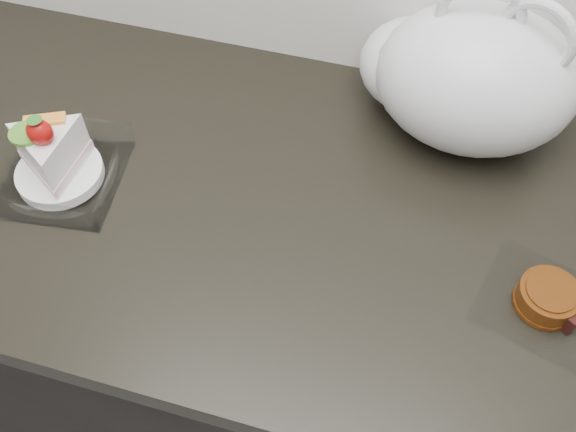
{
  "coord_description": "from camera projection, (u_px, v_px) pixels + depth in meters",
  "views": [
    {
      "loc": [
        0.14,
        1.15,
        1.63
      ],
      "look_at": [
        0.0,
        1.64,
        0.94
      ],
      "focal_mm": 40.0,
      "sensor_mm": 36.0,
      "label": 1
    }
  ],
  "objects": [
    {
      "name": "counter",
      "position": [
        293.0,
        341.0,
        1.28
      ],
      "size": [
        2.04,
        0.64,
        0.9
      ],
      "color": "black",
      "rests_on": "ground"
    },
    {
      "name": "cake_tray",
      "position": [
        55.0,
        163.0,
        0.91
      ],
      "size": [
        0.19,
        0.19,
        0.13
      ],
      "rotation": [
        0.0,
        0.0,
        0.13
      ],
      "color": "white",
      "rests_on": "counter"
    },
    {
      "name": "mooncake_wrap",
      "position": [
        547.0,
        299.0,
        0.81
      ],
      "size": [
        0.19,
        0.18,
        0.04
      ],
      "rotation": [
        0.0,
        0.0,
        -0.1
      ],
      "color": "white",
      "rests_on": "counter"
    },
    {
      "name": "plastic_bag",
      "position": [
        464.0,
        76.0,
        0.92
      ],
      "size": [
        0.35,
        0.27,
        0.27
      ],
      "rotation": [
        0.0,
        0.0,
        -0.18
      ],
      "color": "white",
      "rests_on": "counter"
    }
  ]
}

